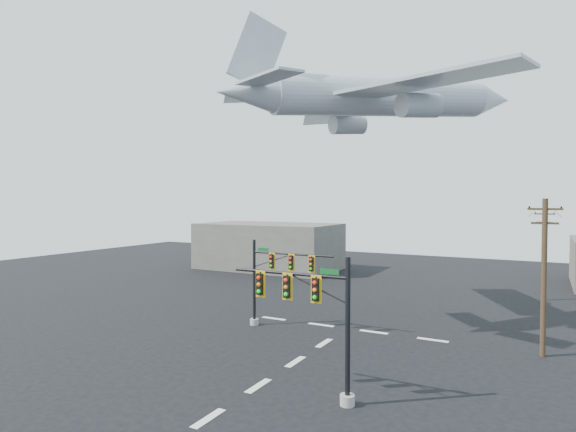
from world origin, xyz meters
The scene contains 9 objects.
ground centered at (0.00, 0.00, 0.00)m, with size 120.00×120.00×0.00m, color black.
lane_markings centered at (0.00, 5.33, 0.01)m, with size 14.00×21.20×0.01m.
signal_mast_near centered at (3.20, -0.09, 3.76)m, with size 6.28×0.73×6.67m.
signal_mast_far centered at (-4.75, 9.66, 3.57)m, with size 6.59×0.69×6.27m.
utility_pole_a centered at (12.36, 11.68, 4.85)m, with size 1.86×0.33×9.27m.
utility_pole_b centered at (12.33, 29.44, 4.42)m, with size 1.70×0.41×8.46m.
power_lines centered at (12.34, 20.56, 8.22)m, with size 1.68×17.77×0.03m.
airliner centered at (1.85, 14.23, 16.58)m, with size 20.55×22.38×6.77m.
building_left centered at (-20.00, 35.00, 3.00)m, with size 18.00×10.00×6.00m, color #646158.
Camera 1 is at (12.35, -19.96, 9.22)m, focal length 30.00 mm.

